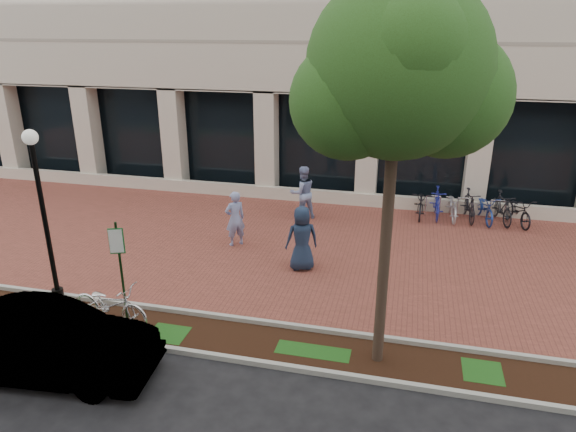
% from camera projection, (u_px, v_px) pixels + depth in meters
% --- Properties ---
extents(ground, '(120.00, 120.00, 0.00)m').
position_uv_depth(ground, '(286.00, 246.00, 16.25)').
color(ground, black).
rests_on(ground, ground).
extents(brick_plaza, '(40.00, 9.00, 0.01)m').
position_uv_depth(brick_plaza, '(286.00, 246.00, 16.25)').
color(brick_plaza, brown).
rests_on(brick_plaza, ground).
extents(planting_strip, '(40.00, 1.50, 0.01)m').
position_uv_depth(planting_strip, '(230.00, 339.00, 11.47)').
color(planting_strip, black).
rests_on(planting_strip, ground).
extents(curb_plaza_side, '(40.00, 0.12, 0.12)m').
position_uv_depth(curb_plaza_side, '(241.00, 319.00, 12.13)').
color(curb_plaza_side, '#AAAAA0').
rests_on(curb_plaza_side, ground).
extents(curb_street_side, '(40.00, 0.12, 0.12)m').
position_uv_depth(curb_street_side, '(218.00, 357.00, 10.77)').
color(curb_street_side, '#AAAAA0').
rests_on(curb_street_side, ground).
extents(parking_sign, '(0.34, 0.07, 2.49)m').
position_uv_depth(parking_sign, '(120.00, 259.00, 11.68)').
color(parking_sign, '#153A18').
rests_on(parking_sign, ground).
extents(lamppost, '(0.36, 0.36, 4.38)m').
position_uv_depth(lamppost, '(43.00, 209.00, 12.27)').
color(lamppost, black).
rests_on(lamppost, ground).
extents(street_tree, '(3.82, 3.18, 7.51)m').
position_uv_depth(street_tree, '(400.00, 80.00, 8.80)').
color(street_tree, '#483529').
rests_on(street_tree, ground).
extents(locked_bicycle, '(2.09, 0.95, 1.06)m').
position_uv_depth(locked_bicycle, '(110.00, 304.00, 11.87)').
color(locked_bicycle, silver).
rests_on(locked_bicycle, ground).
extents(pedestrian_left, '(0.77, 0.75, 1.79)m').
position_uv_depth(pedestrian_left, '(235.00, 219.00, 16.06)').
color(pedestrian_left, '#8896CC').
rests_on(pedestrian_left, ground).
extents(pedestrian_mid, '(1.19, 1.13, 1.94)m').
position_uv_depth(pedestrian_mid, '(303.00, 193.00, 18.30)').
color(pedestrian_mid, '#8293C2').
rests_on(pedestrian_mid, ground).
extents(pedestrian_right, '(1.09, 0.92, 1.89)m').
position_uv_depth(pedestrian_right, '(302.00, 238.00, 14.45)').
color(pedestrian_right, '#1B2943').
rests_on(pedestrian_right, ground).
extents(bike_rack_cluster, '(4.24, 2.00, 1.10)m').
position_uv_depth(bike_rack_cluster, '(469.00, 206.00, 18.30)').
color(bike_rack_cluster, black).
rests_on(bike_rack_cluster, ground).
extents(sedan_near_curb, '(4.45, 1.92, 1.43)m').
position_uv_depth(sedan_near_curb, '(46.00, 343.00, 10.10)').
color(sedan_near_curb, '#A9A8AD').
rests_on(sedan_near_curb, ground).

